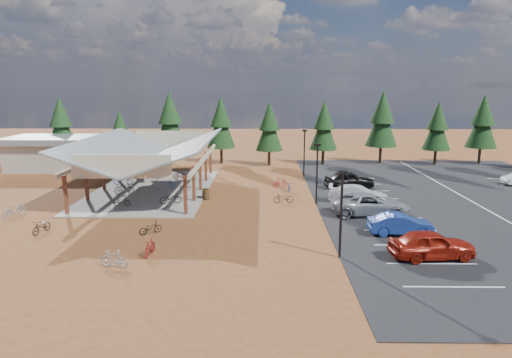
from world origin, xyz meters
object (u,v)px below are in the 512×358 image
Objects in this scene: bike_5 at (160,185)px; car_3 at (359,194)px; bike_3 at (136,170)px; trash_bin_1 at (206,194)px; bike_13 at (114,259)px; car_1 at (400,224)px; bike_2 at (123,180)px; bike_12 at (150,228)px; trash_bin_0 at (206,195)px; bike_7 at (180,175)px; bike_pavilion at (151,151)px; bike_8 at (42,226)px; bike_9 at (14,210)px; car_0 at (432,244)px; bike_16 at (284,198)px; bike_11 at (150,247)px; lamp_post_0 at (341,208)px; lamp_post_1 at (317,170)px; bike_15 at (280,182)px; bike_1 at (124,188)px; bike_0 at (122,201)px; lamp_post_2 at (304,150)px; bike_6 at (167,183)px; car_4 at (349,180)px; bike_14 at (289,187)px; bike_4 at (170,198)px; outbuilding at (56,152)px.

car_3 reaches higher than bike_5.
trash_bin_1 is at bearing -158.44° from bike_3.
bike_13 is 18.28m from car_1.
bike_2 is 16.35m from bike_12.
bike_7 is at bearing 114.73° from trash_bin_0.
bike_pavilion is 5.16m from bike_2.
bike_2 reaches higher than bike_8.
trash_bin_1 is 15.05m from bike_9.
bike_2 is at bearing 43.83° from car_0.
bike_7 is 0.91× the size of bike_16.
bike_8 is 1.08× the size of bike_11.
bike_3 is (-18.43, 23.92, -2.33)m from lamp_post_0.
lamp_post_1 is 5.71× the size of trash_bin_1.
bike_16 is (0.07, -6.27, -0.03)m from bike_15.
lamp_post_1 reaches higher than car_3.
bike_5 is (-4.61, 2.73, 0.18)m from trash_bin_1.
bike_5 reaches higher than bike_1.
bike_5 is (1.94, 5.64, 0.12)m from bike_0.
car_1 reaches higher than bike_0.
bike_7 is at bearing 121.28° from lamp_post_0.
lamp_post_2 is 24.78m from car_0.
bike_0 is at bearing 167.73° from bike_6.
bike_5 is at bearing 86.12° from car_4.
bike_3 reaches higher than bike_14.
car_0 reaches higher than bike_2.
bike_3 is 5.65m from bike_7.
lamp_post_0 reaches higher than bike_4.
car_0 is (24.65, -4.25, 0.39)m from bike_8.
lamp_post_2 is 27.90m from bike_8.
bike_pavilion reaches higher than trash_bin_1.
bike_14 is at bearing 68.57° from bike_11.
car_4 is (3.88, 6.18, -2.13)m from lamp_post_1.
bike_7 is at bearing 103.20° from bike_11.
bike_13 is at bearing 135.96° from bike_12.
car_1 reaches higher than trash_bin_1.
bike_5 is at bearing -176.66° from bike_14.
lamp_post_1 reaches higher than car_1.
trash_bin_1 is at bearing -114.49° from bike_5.
bike_15 is (26.21, -9.29, -1.55)m from outbuilding.
trash_bin_0 is 0.56× the size of bike_6.
bike_2 is at bearing 1.51° from bike_1.
car_4 reaches higher than bike_12.
lamp_post_1 is 18.80m from bike_13.
car_1 reaches higher than bike_13.
bike_11 is at bearing -143.80° from bike_0.
bike_8 is 22.11m from bike_15.
car_1 is (7.51, -14.57, 0.26)m from bike_15.
lamp_post_0 is 24.00m from lamp_post_2.
bike_13 is (4.50, -16.82, -0.13)m from bike_1.
bike_16 is at bearing -109.93° from bike_6.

